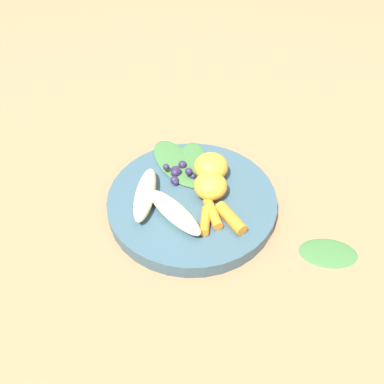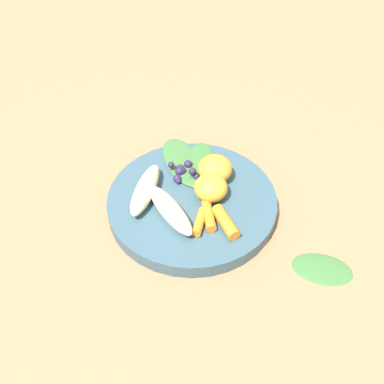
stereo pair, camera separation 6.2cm
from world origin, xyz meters
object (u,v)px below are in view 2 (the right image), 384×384
Objects in this scene: orange_segment_near at (215,169)px; kale_leaf_stray at (322,268)px; banana_peeled_left at (170,210)px; banana_peeled_right at (145,190)px; bowl at (192,202)px.

orange_segment_near reaches higher than kale_leaf_stray.
orange_segment_near is at bearing 107.07° from banana_peeled_left.
banana_peeled_right is at bearing 167.42° from kale_leaf_stray.
banana_peeled_right is 0.12m from orange_segment_near.
bowl is 2.38× the size of banana_peeled_right.
banana_peeled_left is 2.03× the size of orange_segment_near.
banana_peeled_left and banana_peeled_right have the same top height.
bowl is at bearing 159.28° from kale_leaf_stray.
orange_segment_near reaches higher than bowl.
bowl is 4.84× the size of orange_segment_near.
kale_leaf_stray is at bearing 37.13° from banana_peeled_left.
bowl is at bearing 109.13° from banana_peeled_left.
bowl is 0.07m from orange_segment_near.
orange_segment_near is (0.08, -0.07, 0.01)m from banana_peeled_left.
kale_leaf_stray is (-0.16, -0.15, -0.04)m from orange_segment_near.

